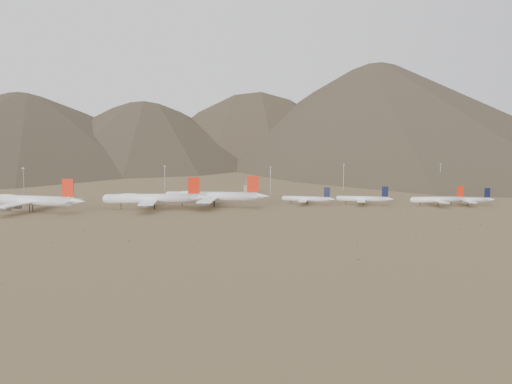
{
  "coord_description": "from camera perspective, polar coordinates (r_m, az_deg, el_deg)",
  "views": [
    {
      "loc": [
        -20.56,
        -389.66,
        56.12
      ],
      "look_at": [
        26.75,
        30.0,
        11.31
      ],
      "focal_mm": 40.0,
      "sensor_mm": 36.0,
      "label": 1
    }
  ],
  "objects": [
    {
      "name": "narrowbody_b",
      "position": [
        445.65,
        10.75,
        -0.67
      ],
      "size": [
        42.44,
        31.58,
        14.5
      ],
      "rotation": [
        0.0,
        0.0,
        -0.31
      ],
      "color": "white",
      "rests_on": "ground"
    },
    {
      "name": "widebody_west",
      "position": [
        429.14,
        -21.71,
        -0.78
      ],
      "size": [
        76.91,
        61.42,
        23.92
      ],
      "rotation": [
        0.0,
        0.0,
        -0.35
      ],
      "color": "white",
      "rests_on": "ground"
    },
    {
      "name": "narrowbody_a",
      "position": [
        441.48,
        5.18,
        -0.69
      ],
      "size": [
        39.62,
        29.73,
        13.8
      ],
      "rotation": [
        0.0,
        0.0,
        -0.38
      ],
      "color": "white",
      "rests_on": "ground"
    },
    {
      "name": "desert_scrub",
      "position": [
        315.54,
        -4.27,
        -4.15
      ],
      "size": [
        413.3,
        175.27,
        0.74
      ],
      "color": "olive",
      "rests_on": "ground"
    },
    {
      "name": "widebody_centre",
      "position": [
        419.53,
        -10.26,
        -0.63
      ],
      "size": [
        78.11,
        60.03,
        23.19
      ],
      "rotation": [
        0.0,
        0.0,
        -0.05
      ],
      "color": "white",
      "rests_on": "ground"
    },
    {
      "name": "mast_west",
      "position": [
        519.31,
        -9.09,
        1.35
      ],
      "size": [
        2.0,
        0.6,
        25.7
      ],
      "color": "gray",
      "rests_on": "ground"
    },
    {
      "name": "mountain_ridge",
      "position": [
        1293.23,
        -5.59,
        10.19
      ],
      "size": [
        4400.0,
        1000.0,
        300.0
      ],
      "color": "#4C3E2E",
      "rests_on": "ground"
    },
    {
      "name": "narrowbody_d",
      "position": [
        463.33,
        20.46,
        -0.74
      ],
      "size": [
        40.59,
        29.27,
        13.4
      ],
      "rotation": [
        0.0,
        0.0,
        -0.09
      ],
      "color": "white",
      "rests_on": "ground"
    },
    {
      "name": "mast_centre",
      "position": [
        498.95,
        1.45,
        1.24
      ],
      "size": [
        2.0,
        0.6,
        25.7
      ],
      "color": "gray",
      "rests_on": "ground"
    },
    {
      "name": "control_tower",
      "position": [
        514.67,
        -0.76,
        0.39
      ],
      "size": [
        8.0,
        8.0,
        12.0
      ],
      "color": "tan",
      "rests_on": "ground"
    },
    {
      "name": "narrowbody_c",
      "position": [
        453.48,
        17.82,
        -0.72
      ],
      "size": [
        46.03,
        32.92,
        15.18
      ],
      "rotation": [
        0.0,
        0.0,
        -0.03
      ],
      "color": "white",
      "rests_on": "ground"
    },
    {
      "name": "widebody_east",
      "position": [
        426.66,
        -4.33,
        -0.42
      ],
      "size": [
        78.25,
        61.33,
        23.52
      ],
      "rotation": [
        0.0,
        0.0,
        -0.2
      ],
      "color": "white",
      "rests_on": "ground"
    },
    {
      "name": "ground",
      "position": [
        394.22,
        -3.38,
        -2.14
      ],
      "size": [
        3000.0,
        3000.0,
        0.0
      ],
      "primitive_type": "plane",
      "color": "olive",
      "rests_on": "ground"
    },
    {
      "name": "mast_far_east",
      "position": [
        576.57,
        17.94,
        1.59
      ],
      "size": [
        2.0,
        0.6,
        25.7
      ],
      "color": "gray",
      "rests_on": "ground"
    },
    {
      "name": "mast_far_west",
      "position": [
        522.56,
        -22.22,
        1.01
      ],
      "size": [
        2.0,
        0.6,
        25.7
      ],
      "color": "gray",
      "rests_on": "ground"
    },
    {
      "name": "mast_east",
      "position": [
        549.21,
        8.75,
        1.61
      ],
      "size": [
        2.0,
        0.6,
        25.7
      ],
      "color": "gray",
      "rests_on": "ground"
    }
  ]
}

